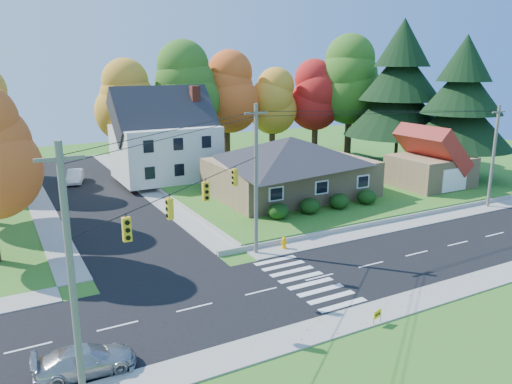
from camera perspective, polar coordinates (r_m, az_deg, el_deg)
ground at (r=30.50m, az=7.27°, el=-9.66°), size 120.00×120.00×0.00m
road_main at (r=30.50m, az=7.27°, el=-9.64°), size 90.00×8.00×0.02m
road_cross at (r=50.71m, az=-17.98°, el=-0.37°), size 8.00×44.00×0.02m
sidewalk_north at (r=34.33m, az=2.38°, el=-6.65°), size 90.00×2.00×0.08m
sidewalk_south at (r=27.02m, az=13.62°, el=-13.22°), size 90.00×2.00×0.08m
lawn at (r=53.90m, az=5.52°, el=1.40°), size 30.00×30.00×0.50m
ranch_house at (r=46.49m, az=3.93°, el=3.12°), size 14.60×10.60×5.40m
colonial_house at (r=53.65m, az=-10.30°, el=5.88°), size 10.40×8.40×9.60m
garage at (r=52.54m, az=19.37°, el=3.19°), size 7.30×6.30×4.60m
hedge_row at (r=41.75m, az=7.86°, el=-1.31°), size 10.70×1.70×1.27m
traffic_infrastructure at (r=29.77m, az=5.83°, el=0.28°), size 38.10×10.66×10.00m
tree_lot_0 at (r=58.40m, az=-14.30°, el=10.04°), size 6.72×6.72×12.51m
tree_lot_1 at (r=59.16m, az=-8.39°, el=11.65°), size 7.84×7.84×14.60m
tree_lot_2 at (r=62.44m, az=-3.43°, el=11.32°), size 7.28×7.28×13.56m
tree_lot_3 at (r=64.44m, az=1.89°, el=10.27°), size 6.16×6.16×11.47m
tree_lot_4 at (r=66.80m, az=6.86°, el=10.89°), size 6.72×6.72×12.51m
tree_lot_5 at (r=67.53m, az=10.75°, el=12.45°), size 8.40×8.40×15.64m
conifer_east_a at (r=62.26m, az=16.17°, el=11.17°), size 12.80×12.80×16.96m
conifer_east_b at (r=57.67m, az=22.42°, el=9.32°), size 11.20×11.20×14.84m
silver_sedan at (r=22.71m, az=-18.93°, el=-17.74°), size 4.19×1.98×1.18m
white_car at (r=56.53m, az=-19.97°, el=1.69°), size 2.51×4.51×1.41m
fire_hydrant at (r=34.46m, az=3.23°, el=-5.89°), size 0.51×0.40×0.89m
yard_sign at (r=25.75m, az=13.72°, el=-13.43°), size 0.60×0.21×0.77m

